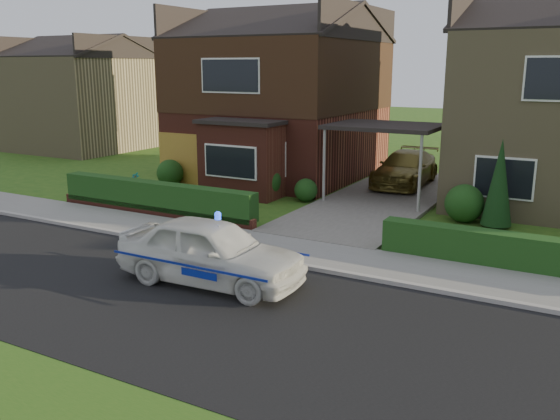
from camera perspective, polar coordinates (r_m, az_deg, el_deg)
The scene contains 22 objects.
ground at distance 12.31m, azimuth -7.58°, elevation -9.19°, with size 120.00×120.00×0.00m, color #285416.
road at distance 12.31m, azimuth -7.58°, elevation -9.19°, with size 60.00×6.00×0.02m, color black.
kerb at distance 14.68m, azimuth -0.51°, elevation -4.97°, with size 60.00×0.16×0.12m, color #9E9993.
sidewalk at distance 15.56m, azimuth 1.39°, elevation -3.92°, with size 60.00×2.00×0.10m, color slate.
driveway at distance 21.71m, azimuth 9.83°, elevation 1.00°, with size 3.80×12.00×0.12m, color #666059.
house_left at distance 26.22m, azimuth 0.09°, elevation 11.64°, with size 7.50×9.53×7.25m.
carport_link at distance 21.26m, azimuth 10.07°, elevation 7.82°, with size 3.80×3.00×2.77m.
garage_door at distance 24.56m, azimuth -9.45°, elevation 4.84°, with size 2.20×0.10×2.10m, color olive.
dwarf_wall at distance 19.67m, azimuth -12.10°, elevation -0.07°, with size 7.70×0.25×0.36m, color maroon.
hedge_left at distance 19.82m, azimuth -11.80°, elevation -0.48°, with size 7.50×0.55×0.90m, color #123A15.
hedge_right at distance 15.22m, azimuth 23.58°, elevation -5.72°, with size 7.50×0.55×0.80m, color #123A15.
shrub_left_far at distance 24.44m, azimuth -10.54°, elevation 3.54°, with size 1.08×1.08×1.08m, color #123A15.
shrub_left_mid at distance 21.71m, azimuth -1.63°, elevation 2.82°, with size 1.32×1.32×1.32m, color #123A15.
shrub_left_near at distance 21.27m, azimuth 2.50°, elevation 1.92°, with size 0.84×0.84×0.84m, color #123A15.
shrub_right_near at distance 19.28m, azimuth 17.31°, elevation 0.61°, with size 1.20×1.20×1.20m, color #123A15.
conifer_a at distance 18.78m, azimuth 20.32°, elevation 2.22°, with size 0.90×0.90×2.60m, color black.
neighbour_left at distance 36.78m, azimuth -18.32°, elevation 9.67°, with size 6.50×7.00×5.20m, color #93815A.
police_car at distance 13.29m, azimuth -6.68°, elevation -4.02°, with size 3.99×4.40×1.64m.
driveway_car at distance 24.18m, azimuth 11.97°, elevation 3.94°, with size 1.85×4.56×1.32m, color olive.
potted_plant_a at distance 23.70m, azimuth -13.73°, elevation 2.62°, with size 0.38×0.26×0.72m, color gray.
potted_plant_b at distance 19.34m, azimuth -5.22°, elevation 0.69°, with size 0.47×0.38×0.85m, color gray.
potted_plant_c at distance 21.05m, azimuth -11.51°, elevation 1.53°, with size 0.47×0.47×0.84m, color gray.
Camera 1 is at (6.83, -9.07, 4.77)m, focal length 38.00 mm.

